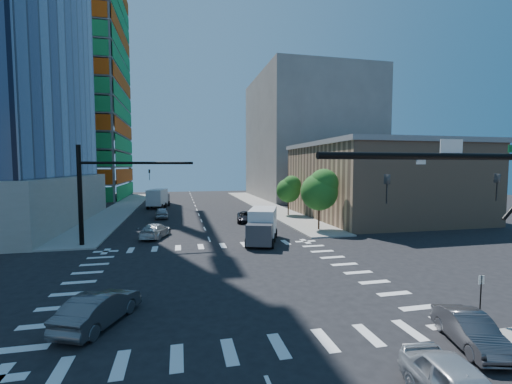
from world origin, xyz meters
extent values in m
plane|color=black|center=(0.00, 0.00, 0.00)|extent=(160.00, 160.00, 0.00)
cube|color=silver|center=(0.00, 0.00, 0.01)|extent=(20.00, 20.00, 0.01)
cube|color=gray|center=(12.50, 40.00, 0.07)|extent=(5.00, 60.00, 0.15)
cube|color=gray|center=(-12.50, 40.00, 0.07)|extent=(5.00, 60.00, 0.15)
cube|color=#198D41|center=(-14.90, 62.00, 24.50)|extent=(0.12, 24.00, 49.00)
cube|color=#BF440B|center=(-27.50, 49.40, 24.50)|extent=(24.00, 0.12, 49.00)
cube|color=tan|center=(25.00, 22.00, 5.00)|extent=(20.00, 22.00, 10.00)
cube|color=slate|center=(25.00, 22.00, 10.30)|extent=(20.50, 22.50, 0.60)
cube|color=slate|center=(27.00, 55.00, 14.00)|extent=(24.00, 30.00, 28.00)
cylinder|color=black|center=(6.50, -11.50, 7.55)|extent=(10.00, 0.24, 0.24)
imported|color=black|center=(8.50, -11.50, 6.45)|extent=(0.16, 0.20, 1.00)
imported|color=black|center=(4.00, -11.50, 6.45)|extent=(0.16, 0.20, 1.00)
cube|color=white|center=(6.50, -11.50, 7.90)|extent=(0.90, 0.04, 0.50)
cylinder|color=black|center=(-11.50, 11.50, 4.65)|extent=(0.40, 0.40, 9.00)
cylinder|color=black|center=(-6.50, 11.50, 7.55)|extent=(10.00, 0.24, 0.24)
imported|color=black|center=(-5.50, 11.50, 6.45)|extent=(0.16, 0.20, 1.00)
cylinder|color=#382316|center=(12.50, 14.00, 1.29)|extent=(0.20, 0.20, 2.27)
sphere|color=#144D17|center=(12.50, 14.00, 4.38)|extent=(4.16, 4.16, 4.16)
sphere|color=#347928|center=(12.90, 13.70, 5.35)|extent=(3.25, 3.25, 3.25)
cylinder|color=#382316|center=(12.80, 26.00, 1.11)|extent=(0.20, 0.20, 1.92)
sphere|color=#144D17|center=(12.80, 26.00, 3.72)|extent=(3.52, 3.52, 3.52)
sphere|color=#347928|center=(13.20, 25.70, 4.55)|extent=(2.75, 2.75, 2.75)
cylinder|color=black|center=(10.70, -9.00, 1.10)|extent=(0.06, 0.06, 2.20)
cube|color=silver|center=(10.70, -9.00, 2.00)|extent=(0.30, 0.03, 0.40)
imported|color=#454449|center=(8.50, -10.69, 0.65)|extent=(2.35, 4.18, 1.30)
imported|color=black|center=(5.60, 21.74, 0.67)|extent=(3.00, 5.15, 1.35)
imported|color=silver|center=(-5.26, 14.06, 0.72)|extent=(3.34, 5.35, 1.45)
imported|color=#9C9EA3|center=(-5.29, 27.60, 0.76)|extent=(2.03, 4.54, 1.52)
imported|color=#4B4C50|center=(-6.45, -5.41, 0.76)|extent=(3.32, 4.87, 1.52)
cube|color=silver|center=(4.79, 9.42, 1.87)|extent=(3.86, 5.42, 2.55)
cube|color=#404148|center=(4.79, 9.42, 1.23)|extent=(2.72, 2.42, 1.87)
cube|color=silver|center=(-6.39, 40.61, 1.95)|extent=(3.42, 5.52, 2.67)
cube|color=#404148|center=(-6.39, 40.61, 1.28)|extent=(2.68, 2.28, 1.95)
camera|label=1|loc=(-2.80, -21.72, 7.19)|focal=24.00mm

